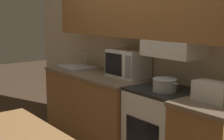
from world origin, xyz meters
TOP-DOWN VIEW (x-y plane):
  - wall_back at (0.01, -0.06)m, footprint 5.16×0.38m
  - lower_counter_main at (-0.59, -0.30)m, footprint 1.59×0.62m
  - stove_range at (0.52, -0.28)m, footprint 0.62×0.57m
  - cooking_pot at (0.59, -0.35)m, footprint 0.31×0.23m
  - microwave at (-0.14, -0.17)m, footprint 0.47×0.31m
  - toaster at (1.07, -0.29)m, footprint 0.32×0.17m
  - sink_basin at (-1.06, -0.30)m, footprint 0.47×0.40m

SIDE VIEW (x-z plane):
  - stove_range at x=0.52m, z-range 0.00..0.94m
  - lower_counter_main at x=-0.59m, z-range 0.00..0.94m
  - sink_basin at x=-1.06m, z-range 0.84..1.07m
  - cooking_pot at x=0.59m, z-range 0.94..1.07m
  - toaster at x=1.07m, z-range 0.94..1.10m
  - microwave at x=-0.14m, z-range 0.94..1.25m
  - wall_back at x=0.01m, z-range 0.19..2.74m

